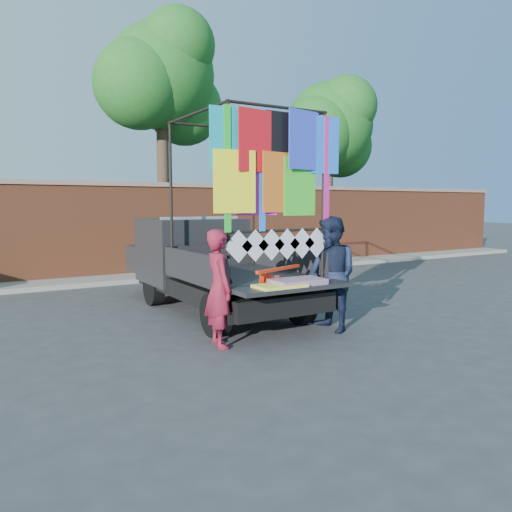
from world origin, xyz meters
TOP-DOWN VIEW (x-y plane):
  - ground at (0.00, 0.00)m, footprint 90.00×90.00m
  - brick_wall at (0.00, 7.00)m, footprint 30.00×0.45m
  - curb at (0.00, 6.30)m, footprint 30.00×1.20m
  - tree_mid at (1.02, 8.12)m, footprint 4.20×3.30m
  - tree_right at (7.52, 8.12)m, footprint 4.20×3.30m
  - pickup_truck at (-0.44, 2.27)m, footprint 2.17×5.46m
  - woman at (-1.42, -0.38)m, footprint 0.48×0.66m
  - man at (0.49, -0.52)m, footprint 0.74×0.92m
  - streamer_bundle at (-0.58, -0.46)m, footprint 0.99×0.42m

SIDE VIEW (x-z plane):
  - ground at x=0.00m, z-range 0.00..0.00m
  - curb at x=0.00m, z-range 0.00..0.12m
  - woman at x=-1.42m, z-range 0.00..1.67m
  - streamer_bundle at x=-0.58m, z-range 0.49..1.20m
  - pickup_truck at x=-0.44m, z-range -0.85..2.59m
  - man at x=0.49m, z-range 0.00..1.82m
  - brick_wall at x=0.00m, z-range 0.02..2.63m
  - tree_right at x=7.52m, z-range 1.44..8.06m
  - tree_mid at x=1.02m, z-range 1.83..9.56m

